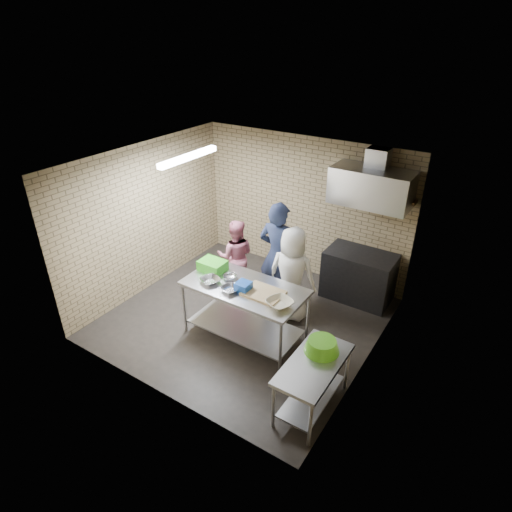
{
  "coord_description": "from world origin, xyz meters",
  "views": [
    {
      "loc": [
        3.38,
        -4.86,
        4.46
      ],
      "look_at": [
        0.1,
        0.2,
        1.15
      ],
      "focal_mm": 30.12,
      "sensor_mm": 36.0,
      "label": 1
    }
  ],
  "objects_px": {
    "woman_white": "(292,275)",
    "prep_table": "(245,311)",
    "woman_pink": "(236,256)",
    "side_counter": "(312,385)",
    "green_basin": "(322,346)",
    "stove": "(358,276)",
    "blue_tub": "(243,286)",
    "bottle_red": "(378,189)",
    "man_navy": "(278,256)",
    "green_crate": "(213,266)",
    "bottle_green": "(402,194)"
  },
  "relations": [
    {
      "from": "blue_tub",
      "to": "woman_pink",
      "type": "relative_size",
      "value": 0.15
    },
    {
      "from": "blue_tub",
      "to": "bottle_green",
      "type": "relative_size",
      "value": 1.39
    },
    {
      "from": "bottle_green",
      "to": "woman_pink",
      "type": "xyz_separation_m",
      "value": [
        -2.45,
        -1.21,
        -1.31
      ]
    },
    {
      "from": "man_navy",
      "to": "blue_tub",
      "type": "bearing_deg",
      "value": 92.33
    },
    {
      "from": "green_basin",
      "to": "woman_pink",
      "type": "xyz_separation_m",
      "value": [
        -2.43,
        1.53,
        -0.13
      ]
    },
    {
      "from": "prep_table",
      "to": "bottle_red",
      "type": "relative_size",
      "value": 10.4
    },
    {
      "from": "woman_white",
      "to": "bottle_red",
      "type": "bearing_deg",
      "value": -127.97
    },
    {
      "from": "side_counter",
      "to": "green_basin",
      "type": "relative_size",
      "value": 2.61
    },
    {
      "from": "woman_white",
      "to": "prep_table",
      "type": "bearing_deg",
      "value": 59.16
    },
    {
      "from": "blue_tub",
      "to": "woman_pink",
      "type": "height_order",
      "value": "woman_pink"
    },
    {
      "from": "blue_tub",
      "to": "man_navy",
      "type": "height_order",
      "value": "man_navy"
    },
    {
      "from": "green_basin",
      "to": "bottle_green",
      "type": "distance_m",
      "value": 2.98
    },
    {
      "from": "prep_table",
      "to": "stove",
      "type": "relative_size",
      "value": 1.56
    },
    {
      "from": "blue_tub",
      "to": "bottle_red",
      "type": "bearing_deg",
      "value": 65.17
    },
    {
      "from": "green_basin",
      "to": "man_navy",
      "type": "height_order",
      "value": "man_navy"
    },
    {
      "from": "green_crate",
      "to": "side_counter",
      "type": "bearing_deg",
      "value": -20.85
    },
    {
      "from": "prep_table",
      "to": "bottle_red",
      "type": "xyz_separation_m",
      "value": [
        1.14,
        2.26,
        1.56
      ]
    },
    {
      "from": "prep_table",
      "to": "side_counter",
      "type": "xyz_separation_m",
      "value": [
        1.54,
        -0.73,
        -0.09
      ]
    },
    {
      "from": "green_crate",
      "to": "bottle_red",
      "type": "bearing_deg",
      "value": 49.26
    },
    {
      "from": "prep_table",
      "to": "green_basin",
      "type": "relative_size",
      "value": 4.07
    },
    {
      "from": "prep_table",
      "to": "blue_tub",
      "type": "xyz_separation_m",
      "value": [
        0.05,
        -0.1,
        0.54
      ]
    },
    {
      "from": "prep_table",
      "to": "woman_white",
      "type": "xyz_separation_m",
      "value": [
        0.35,
        0.86,
        0.36
      ]
    },
    {
      "from": "side_counter",
      "to": "woman_white",
      "type": "distance_m",
      "value": 2.04
    },
    {
      "from": "bottle_green",
      "to": "woman_white",
      "type": "distance_m",
      "value": 2.19
    },
    {
      "from": "prep_table",
      "to": "woman_pink",
      "type": "distance_m",
      "value": 1.4
    },
    {
      "from": "stove",
      "to": "green_basin",
      "type": "xyz_separation_m",
      "value": [
        0.43,
        -2.5,
        0.38
      ]
    },
    {
      "from": "woman_pink",
      "to": "woman_white",
      "type": "height_order",
      "value": "woman_white"
    },
    {
      "from": "blue_tub",
      "to": "bottle_red",
      "type": "xyz_separation_m",
      "value": [
        1.09,
        2.36,
        1.03
      ]
    },
    {
      "from": "side_counter",
      "to": "bottle_green",
      "type": "bearing_deg",
      "value": 90.0
    },
    {
      "from": "side_counter",
      "to": "bottle_red",
      "type": "height_order",
      "value": "bottle_red"
    },
    {
      "from": "side_counter",
      "to": "blue_tub",
      "type": "xyz_separation_m",
      "value": [
        -1.49,
        0.63,
        0.63
      ]
    },
    {
      "from": "stove",
      "to": "bottle_red",
      "type": "xyz_separation_m",
      "value": [
        0.05,
        0.24,
        1.58
      ]
    },
    {
      "from": "blue_tub",
      "to": "bottle_green",
      "type": "distance_m",
      "value": 2.97
    },
    {
      "from": "stove",
      "to": "woman_white",
      "type": "relative_size",
      "value": 0.73
    },
    {
      "from": "blue_tub",
      "to": "woman_white",
      "type": "relative_size",
      "value": 0.13
    },
    {
      "from": "green_basin",
      "to": "woman_white",
      "type": "bearing_deg",
      "value": 131.16
    },
    {
      "from": "woman_white",
      "to": "woman_pink",
      "type": "bearing_deg",
      "value": -17.02
    },
    {
      "from": "woman_pink",
      "to": "green_basin",
      "type": "bearing_deg",
      "value": 116.29
    },
    {
      "from": "prep_table",
      "to": "woman_white",
      "type": "height_order",
      "value": "woman_white"
    },
    {
      "from": "green_crate",
      "to": "bottle_green",
      "type": "relative_size",
      "value": 2.77
    },
    {
      "from": "woman_pink",
      "to": "stove",
      "type": "bearing_deg",
      "value": 174.43
    },
    {
      "from": "stove",
      "to": "woman_pink",
      "type": "distance_m",
      "value": 2.24
    },
    {
      "from": "green_basin",
      "to": "woman_white",
      "type": "height_order",
      "value": "woman_white"
    },
    {
      "from": "woman_pink",
      "to": "blue_tub",
      "type": "bearing_deg",
      "value": 98.4
    },
    {
      "from": "woman_white",
      "to": "bottle_green",
      "type": "bearing_deg",
      "value": -138.89
    },
    {
      "from": "stove",
      "to": "woman_pink",
      "type": "height_order",
      "value": "woman_pink"
    },
    {
      "from": "bottle_green",
      "to": "blue_tub",
      "type": "bearing_deg",
      "value": -122.31
    },
    {
      "from": "bottle_green",
      "to": "man_navy",
      "type": "height_order",
      "value": "bottle_green"
    },
    {
      "from": "stove",
      "to": "green_crate",
      "type": "distance_m",
      "value": 2.67
    },
    {
      "from": "woman_pink",
      "to": "man_navy",
      "type": "bearing_deg",
      "value": 147.94
    }
  ]
}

